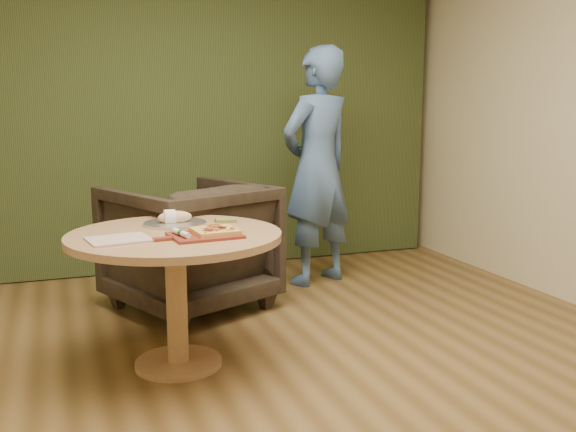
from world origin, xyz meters
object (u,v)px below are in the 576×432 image
at_px(cutlery_roll, 181,233).
at_px(armchair, 189,239).
at_px(pizza_paddle, 203,235).
at_px(bread_roll, 173,217).
at_px(pedestal_table, 175,258).
at_px(serving_tray, 175,223).
at_px(flatbread_pizza, 215,231).
at_px(person_standing, 317,167).

bearing_deg(cutlery_roll, armchair, 63.39).
xyz_separation_m(pizza_paddle, armchair, (0.15, 1.16, -0.26)).
bearing_deg(bread_roll, armchair, 73.06).
bearing_deg(bread_roll, cutlery_roll, -94.41).
relative_size(pedestal_table, serving_tray, 3.21).
bearing_deg(flatbread_pizza, pedestal_table, 139.97).
bearing_deg(pizza_paddle, person_standing, 44.38).
relative_size(pizza_paddle, armchair, 0.46).
bearing_deg(bread_roll, pizza_paddle, -78.08).
distance_m(flatbread_pizza, serving_tray, 0.41).
bearing_deg(pedestal_table, pizza_paddle, -53.87).
height_order(flatbread_pizza, bread_roll, bread_roll).
height_order(pedestal_table, armchair, armchair).
bearing_deg(serving_tray, bread_roll, 180.00).
xyz_separation_m(bread_roll, person_standing, (1.34, 1.08, 0.14)).
xyz_separation_m(pedestal_table, serving_tray, (0.04, 0.23, 0.15)).
bearing_deg(cutlery_roll, bread_roll, 71.74).
xyz_separation_m(pedestal_table, armchair, (0.27, 1.00, -0.11)).
height_order(pedestal_table, bread_roll, bread_roll).
relative_size(flatbread_pizza, bread_roll, 1.24).
bearing_deg(bread_roll, person_standing, 39.02).
distance_m(pizza_paddle, person_standing, 1.95).
height_order(pedestal_table, cutlery_roll, cutlery_roll).
bearing_deg(serving_tray, person_standing, 39.20).
bearing_deg(pizza_paddle, armchair, 77.31).
relative_size(serving_tray, armchair, 0.36).
height_order(cutlery_roll, armchair, armchair).
distance_m(cutlery_roll, bread_roll, 0.40).
relative_size(cutlery_roll, serving_tray, 0.56).
height_order(serving_tray, armchair, armchair).
xyz_separation_m(flatbread_pizza, serving_tray, (-0.14, 0.38, -0.02)).
distance_m(pedestal_table, bread_roll, 0.30).
distance_m(bread_roll, person_standing, 1.73).
relative_size(pedestal_table, bread_roll, 5.92).
bearing_deg(pizza_paddle, cutlery_roll, -179.62).
relative_size(pizza_paddle, bread_roll, 2.37).
distance_m(cutlery_roll, person_standing, 2.03).
bearing_deg(serving_tray, pedestal_table, -100.85).
height_order(flatbread_pizza, serving_tray, flatbread_pizza).
xyz_separation_m(pedestal_table, person_standing, (1.37, 1.31, 0.33)).
distance_m(pizza_paddle, cutlery_roll, 0.12).
distance_m(pedestal_table, cutlery_roll, 0.24).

